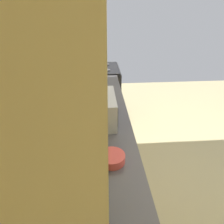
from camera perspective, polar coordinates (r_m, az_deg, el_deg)
ground_plane at (r=2.90m, az=20.96°, el=-16.37°), size 6.60×6.60×0.00m
wall_back at (r=1.95m, az=-14.87°, el=9.18°), size 4.24×0.12×2.69m
counter_run at (r=2.07m, az=-3.20°, el=-18.19°), size 3.33×0.62×0.91m
upper_cabinets at (r=1.43m, az=-10.78°, el=21.92°), size 2.38×0.31×0.61m
oven_range at (r=3.75m, az=-3.34°, el=5.07°), size 0.71×0.69×1.09m
microwave at (r=1.99m, az=-4.41°, el=0.90°), size 0.48×0.38×0.26m
bowl at (r=1.56m, az=-0.08°, el=-12.20°), size 0.19×0.19×0.06m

